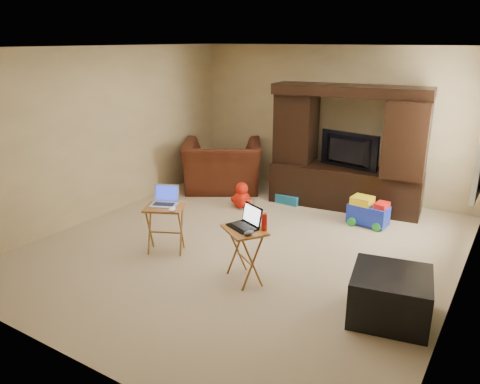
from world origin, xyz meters
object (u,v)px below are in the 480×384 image
Objects in this scene: laptop_right at (242,217)px; mouse_left at (172,209)px; recliner at (222,166)px; tray_table_right at (244,255)px; push_toy at (368,211)px; child_rocker at (292,187)px; laptop_left at (163,197)px; mouse_right at (249,233)px; ottoman at (390,296)px; plush_toy at (242,195)px; tray_table_left at (165,229)px; water_bottle at (264,222)px; entertainment_center at (347,148)px; television at (346,151)px.

laptop_right is 2.62× the size of mouse_left.
tray_table_right is (2.08, -2.63, -0.13)m from recliner.
recliner is at bearing 179.53° from push_toy.
recliner is 1.36m from child_rocker.
laptop_left is at bearing 155.56° from mouse_left.
ottoman is at bearing 9.11° from mouse_right.
tray_table_left is at bearing -88.67° from plush_toy.
laptop_right reaches higher than mouse_left.
tray_table_right is 0.46m from water_bottle.
tray_table_right is at bearing -98.59° from entertainment_center.
recliner reaches higher than plush_toy.
push_toy is at bearing 142.69° from recliner.
mouse_left is (-2.62, -0.08, 0.40)m from ottoman.
mouse_right is (0.05, -3.05, -0.32)m from entertainment_center.
water_bottle reaches higher than plush_toy.
entertainment_center reaches higher than tray_table_left.
push_toy is at bearing 77.67° from mouse_right.
laptop_right reaches higher than ottoman.
mouse_left is (0.22, -0.10, -0.09)m from laptop_left.
tray_table_left is 1.27m from laptop_right.
laptop_right is at bearing -99.38° from entertainment_center.
tray_table_left is 0.43m from laptop_left.
mouse_right is (0.05, -3.00, -0.28)m from television.
laptop_right is at bearing 96.49° from recliner.
recliner is 2.81m from mouse_left.
recliner is 1.05m from plush_toy.
child_rocker is 0.85× the size of tray_table_right.
mouse_left reaches higher than child_rocker.
laptop_right is (2.04, -2.61, 0.30)m from recliner.
push_toy is at bearing -9.93° from child_rocker.
mouse_right is 0.66× the size of water_bottle.
laptop_right is at bearing -101.62° from push_toy.
recliner is 7.03× the size of water_bottle.
tray_table_right reaches higher than tray_table_left.
laptop_right is (-1.62, -0.09, 0.51)m from ottoman.
tray_table_left is (0.85, -2.53, -0.13)m from recliner.
water_bottle is (1.24, 0.05, 0.08)m from mouse_left.
mouse_left is 1.18m from mouse_right.
plush_toy is 0.75× the size of push_toy.
laptop_left reaches higher than mouse_right.
recliner reaches higher than laptop_left.
mouse_left is at bearing 172.68° from mouse_right.
entertainment_center is at bearing 90.88° from mouse_right.
child_rocker is 1.44m from push_toy.
entertainment_center reaches higher than mouse_right.
mouse_left is (-1.00, 0.01, -0.11)m from laptop_right.
laptop_right reaches higher than child_rocker.
ottoman is (1.50, -2.77, -0.69)m from television.
ottoman is 2.89m from laptop_left.
water_bottle is (1.48, -1.92, 0.50)m from plush_toy.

